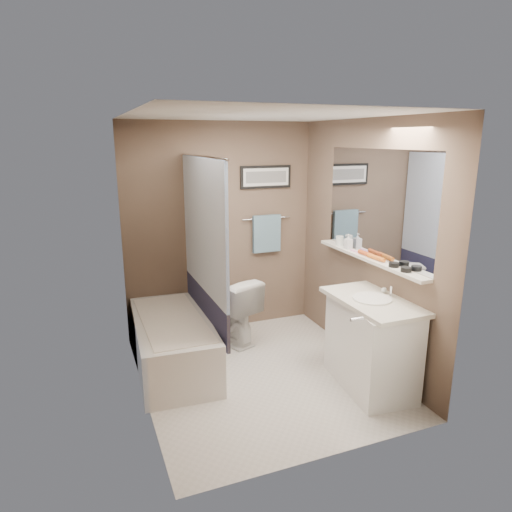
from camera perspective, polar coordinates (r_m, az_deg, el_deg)
name	(u,v)px	position (r m, az deg, el deg)	size (l,w,h in m)	color
ground	(262,375)	(4.54, 0.72, -14.65)	(2.50, 2.50, 0.00)	beige
ceiling	(263,117)	(3.97, 0.83, 16.93)	(2.20, 2.50, 0.04)	white
wall_back	(221,230)	(5.22, -4.38, 3.29)	(2.20, 0.04, 2.40)	brown
wall_front	(333,298)	(3.04, 9.66, -5.15)	(2.20, 0.04, 2.40)	brown
wall_left	(140,267)	(3.83, -14.36, -1.29)	(0.04, 2.50, 2.40)	brown
wall_right	(364,245)	(4.60, 13.31, 1.41)	(0.04, 2.50, 2.40)	brown
tile_surround	(132,274)	(4.36, -15.23, -2.16)	(0.02, 1.55, 2.00)	#C5B295
curtain_rod	(202,156)	(4.32, -6.82, 12.25)	(0.02, 0.02, 1.55)	silver
curtain_upper	(204,226)	(4.39, -6.57, 3.75)	(0.03, 1.45, 1.28)	white
curtain_lower	(206,307)	(4.61, -6.27, -6.32)	(0.03, 1.45, 0.36)	#27284A
mirror	(377,204)	(4.41, 14.84, 6.32)	(0.02, 1.60, 1.00)	silver
shelf	(368,258)	(4.48, 13.85, -0.29)	(0.12, 1.60, 0.03)	silver
towel_bar	(266,218)	(5.38, 1.27, 4.74)	(0.02, 0.02, 0.60)	silver
towel	(267,234)	(5.39, 1.35, 2.82)	(0.34, 0.05, 0.44)	#8CBACC
art_frame	(266,177)	(5.33, 1.23, 9.85)	(0.62, 0.03, 0.26)	black
art_mat	(266,177)	(5.32, 1.29, 9.84)	(0.56, 0.00, 0.20)	white
art_image	(266,177)	(5.32, 1.30, 9.84)	(0.50, 0.00, 0.13)	#595959
door	(401,315)	(3.41, 17.64, -7.06)	(0.80, 0.02, 2.00)	silver
door_handle	(357,319)	(3.26, 12.50, -7.71)	(0.02, 0.02, 0.10)	silver
bathtub	(173,343)	(4.66, -10.36, -10.64)	(0.70, 1.50, 0.50)	white
tub_rim	(172,319)	(4.56, -10.50, -7.80)	(0.56, 1.36, 0.02)	white
toilet	(229,310)	(5.09, -3.37, -6.70)	(0.42, 0.73, 0.75)	white
vanity	(371,345)	(4.33, 14.16, -10.73)	(0.50, 0.90, 0.80)	white
countertop	(373,301)	(4.16, 14.41, -5.51)	(0.54, 0.96, 0.04)	silver
sink_basin	(372,298)	(4.15, 14.32, -5.17)	(0.34, 0.34, 0.01)	white
faucet_spout	(391,291)	(4.25, 16.55, -4.24)	(0.02, 0.02, 0.10)	silver
faucet_knob	(384,290)	(4.33, 15.72, -4.11)	(0.05, 0.05, 0.05)	silver
candle_bowl_near	(406,269)	(4.06, 18.24, -1.61)	(0.09, 0.09, 0.04)	black
candle_bowl_far	(394,265)	(4.18, 16.85, -1.05)	(0.09, 0.09, 0.04)	black
hair_brush_front	(376,258)	(4.38, 14.80, -0.20)	(0.04, 0.04, 0.22)	#CD621C
hair_brush_back	(366,254)	(4.50, 13.61, 0.27)	(0.04, 0.04, 0.22)	#C0481B
pink_comb	(356,251)	(4.65, 12.35, 0.56)	(0.03, 0.16, 0.01)	pink
glass_jar	(340,241)	(4.88, 10.41, 1.89)	(0.08, 0.08, 0.10)	silver
soap_bottle	(348,242)	(4.74, 11.47, 1.79)	(0.07, 0.07, 0.15)	#999999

